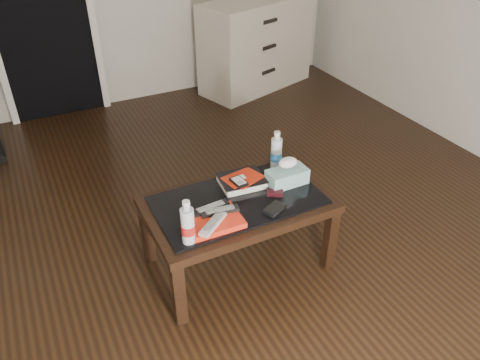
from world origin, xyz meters
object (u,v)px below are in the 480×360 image
(dresser, at_px, (256,45))
(coffee_table, at_px, (238,209))
(textbook, at_px, (242,181))
(water_bottle_right, at_px, (276,150))
(tissue_box, at_px, (287,177))
(water_bottle_left, at_px, (188,222))

(dresser, bearing_deg, coffee_table, -138.04)
(textbook, relative_size, water_bottle_right, 1.05)
(dresser, relative_size, tissue_box, 5.63)
(water_bottle_left, relative_size, tissue_box, 1.03)
(textbook, height_order, tissue_box, tissue_box)
(textbook, xyz_separation_m, tissue_box, (0.23, -0.11, 0.02))
(coffee_table, xyz_separation_m, dresser, (1.39, 2.35, 0.05))
(tissue_box, bearing_deg, dresser, 64.75)
(dresser, xyz_separation_m, tissue_box, (-1.07, -2.34, 0.06))
(dresser, bearing_deg, textbook, -137.77)
(dresser, relative_size, water_bottle_right, 5.44)
(dresser, xyz_separation_m, textbook, (-1.30, -2.23, 0.03))
(water_bottle_right, distance_m, tissue_box, 0.20)
(dresser, distance_m, water_bottle_right, 2.40)
(textbook, bearing_deg, tissue_box, -18.65)
(dresser, height_order, textbook, dresser)
(textbook, xyz_separation_m, water_bottle_right, (0.27, 0.08, 0.10))
(dresser, height_order, water_bottle_right, dresser)
(water_bottle_left, bearing_deg, water_bottle_right, 28.87)
(textbook, relative_size, water_bottle_left, 1.05)
(textbook, bearing_deg, water_bottle_right, 21.46)
(water_bottle_left, height_order, water_bottle_right, same)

